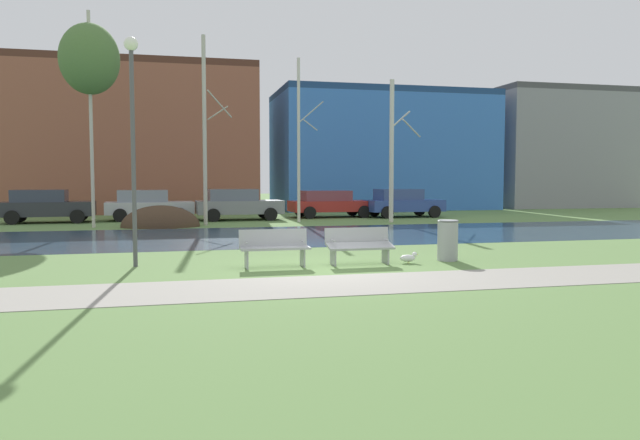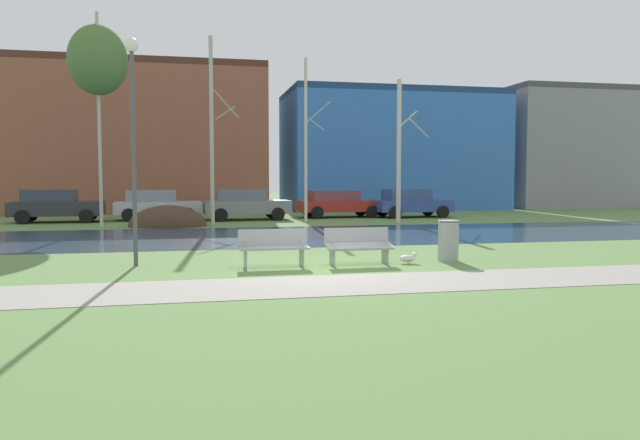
{
  "view_description": "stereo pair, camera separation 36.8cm",
  "coord_description": "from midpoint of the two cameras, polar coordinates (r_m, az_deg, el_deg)",
  "views": [
    {
      "loc": [
        -3.21,
        -13.02,
        2.04
      ],
      "look_at": [
        0.26,
        1.52,
        1.02
      ],
      "focal_mm": 33.83,
      "sensor_mm": 36.0,
      "label": 1
    },
    {
      "loc": [
        -2.85,
        -13.11,
        2.04
      ],
      "look_at": [
        0.26,
        1.52,
        1.02
      ],
      "focal_mm": 33.83,
      "sensor_mm": 36.0,
      "label": 2
    }
  ],
  "objects": [
    {
      "name": "building_brick_low",
      "position": [
        39.69,
        -17.16,
        7.29
      ],
      "size": [
        16.33,
        7.46,
        9.0
      ],
      "color": "brown",
      "rests_on": "ground"
    },
    {
      "name": "bench_left",
      "position": [
        13.98,
        -3.68,
        -2.55
      ],
      "size": [
        1.61,
        0.58,
        0.87
      ],
      "color": "#9EA0A3",
      "rests_on": "ground"
    },
    {
      "name": "birch_far_left",
      "position": [
        27.44,
        -19.91,
        13.99
      ],
      "size": [
        2.42,
        2.42,
        8.95
      ],
      "color": "#BCB7A8",
      "rests_on": "ground"
    },
    {
      "name": "bench_right",
      "position": [
        14.42,
        4.4,
        -2.35
      ],
      "size": [
        1.61,
        0.58,
        0.87
      ],
      "color": "#9EA0A3",
      "rests_on": "ground"
    },
    {
      "name": "streetlamp",
      "position": [
        14.72,
        -16.6,
        9.55
      ],
      "size": [
        0.32,
        0.32,
        5.28
      ],
      "color": "#4C4C51",
      "rests_on": "ground"
    },
    {
      "name": "parked_sedan_second_silver",
      "position": [
        30.93,
        -14.89,
        1.45
      ],
      "size": [
        4.27,
        2.23,
        1.5
      ],
      "color": "#B2B5BC",
      "rests_on": "ground"
    },
    {
      "name": "paved_path_strip",
      "position": [
        11.72,
        3.18,
        -6.1
      ],
      "size": [
        60.0,
        2.25,
        0.01
      ],
      "primitive_type": "cube",
      "color": "gray",
      "rests_on": "ground"
    },
    {
      "name": "building_blue_store",
      "position": [
        42.04,
        6.94,
        6.49
      ],
      "size": [
        14.35,
        7.81,
        7.91
      ],
      "color": "#3870C6",
      "rests_on": "ground"
    },
    {
      "name": "seagull",
      "position": [
        14.76,
        9.08,
        -3.57
      ],
      "size": [
        0.48,
        0.18,
        0.27
      ],
      "color": "white",
      "rests_on": "ground"
    },
    {
      "name": "birch_center",
      "position": [
        28.46,
        7.92,
        6.59
      ],
      "size": [
        1.52,
        2.28,
        6.63
      ],
      "color": "beige",
      "rests_on": "ground"
    },
    {
      "name": "soil_mound",
      "position": [
        26.64,
        -13.81,
        -0.6
      ],
      "size": [
        3.3,
        2.41,
        1.83
      ],
      "primitive_type": "ellipsoid",
      "color": "#423021",
      "rests_on": "ground"
    },
    {
      "name": "parked_suv_fifth_blue",
      "position": [
        32.41,
        8.87,
        1.65
      ],
      "size": [
        4.13,
        2.21,
        1.5
      ],
      "color": "#2D4793",
      "rests_on": "ground"
    },
    {
      "name": "birch_center_left",
      "position": [
        28.61,
        -0.93,
        7.62
      ],
      "size": [
        1.25,
        2.05,
        7.68
      ],
      "color": "beige",
      "rests_on": "ground"
    },
    {
      "name": "parked_hatch_third_grey",
      "position": [
        30.11,
        -6.74,
        1.53
      ],
      "size": [
        4.27,
        2.2,
        1.54
      ],
      "color": "slate",
      "rests_on": "ground"
    },
    {
      "name": "birch_left",
      "position": [
        27.2,
        -9.77,
        8.38
      ],
      "size": [
        1.29,
        2.22,
        8.28
      ],
      "color": "#BCB7A8",
      "rests_on": "ground"
    },
    {
      "name": "river_band",
      "position": [
        21.68,
        -3.91,
        -1.49
      ],
      "size": [
        80.0,
        7.9,
        0.01
      ],
      "primitive_type": "cube",
      "color": "#2D475B",
      "rests_on": "ground"
    },
    {
      "name": "parked_wagon_fourth_red",
      "position": [
        32.03,
        2.02,
        1.61
      ],
      "size": [
        4.54,
        2.26,
        1.42
      ],
      "color": "maroon",
      "rests_on": "ground"
    },
    {
      "name": "ground_plane",
      "position": [
        23.35,
        -4.5,
        -1.12
      ],
      "size": [
        120.0,
        120.0,
        0.0
      ],
      "primitive_type": "plane",
      "color": "#5B7F42"
    },
    {
      "name": "trash_bin",
      "position": [
        15.35,
        12.72,
        -1.85
      ],
      "size": [
        0.53,
        0.53,
        1.02
      ],
      "color": "#999B9E",
      "rests_on": "ground"
    },
    {
      "name": "building_grey_warehouse",
      "position": [
        47.89,
        22.28,
        6.25
      ],
      "size": [
        10.09,
        6.88,
        8.48
      ],
      "color": "gray",
      "rests_on": "ground"
    },
    {
      "name": "parked_van_nearest_dark",
      "position": [
        30.81,
        -23.43,
        1.29
      ],
      "size": [
        4.19,
        2.11,
        1.54
      ],
      "color": "#282B30",
      "rests_on": "ground"
    }
  ]
}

